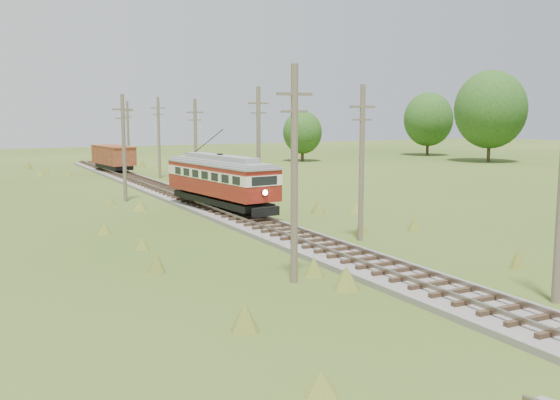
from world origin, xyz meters
TOP-DOWN VIEW (x-y plane):
  - railbed_main at (0.00, 34.00)m, footprint 3.60×96.00m
  - streetcar at (0.00, 30.60)m, footprint 4.08×12.03m
  - gondola at (0.00, 64.45)m, footprint 3.62×8.61m
  - gravel_pile at (3.64, 50.00)m, footprint 2.94×3.11m
  - utility_pole_r_2 at (3.30, 18.00)m, footprint 1.60×0.30m
  - utility_pole_r_3 at (3.20, 31.00)m, footprint 1.60×0.30m
  - utility_pole_r_4 at (3.00, 44.00)m, footprint 1.60×0.30m
  - utility_pole_r_5 at (3.40, 57.00)m, footprint 1.60×0.30m
  - utility_pole_r_6 at (3.20, 70.00)m, footprint 1.60×0.30m
  - utility_pole_l_a at (-4.20, 12.00)m, footprint 1.60×0.30m
  - utility_pole_l_b at (-4.50, 40.00)m, footprint 1.60×0.30m
  - tree_right_4 at (54.00, 58.00)m, footprint 10.50×10.50m
  - tree_right_5 at (56.00, 74.00)m, footprint 8.40×8.40m
  - tree_mid_b at (30.00, 72.00)m, footprint 5.88×5.88m

SIDE VIEW (x-z plane):
  - railbed_main at x=0.00m, z-range -0.09..0.48m
  - gravel_pile at x=3.64m, z-range -0.03..1.03m
  - gondola at x=0.00m, z-range 0.67..3.45m
  - streetcar at x=0.00m, z-range -0.17..5.27m
  - utility_pole_r_4 at x=3.00m, z-range 0.12..8.52m
  - tree_mid_b at x=30.00m, z-range 0.54..8.12m
  - utility_pole_r_2 at x=3.30m, z-range 0.12..8.72m
  - utility_pole_l_b at x=-4.50m, z-range 0.12..8.72m
  - utility_pole_r_6 at x=3.20m, z-range 0.12..8.82m
  - utility_pole_r_5 at x=3.40m, z-range 0.13..9.03m
  - utility_pole_r_3 at x=3.20m, z-range 0.13..9.13m
  - utility_pole_l_a at x=-4.20m, z-range 0.13..9.13m
  - tree_right_5 at x=56.00m, z-range 0.78..11.60m
  - tree_right_4 at x=54.00m, z-range 0.98..14.51m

